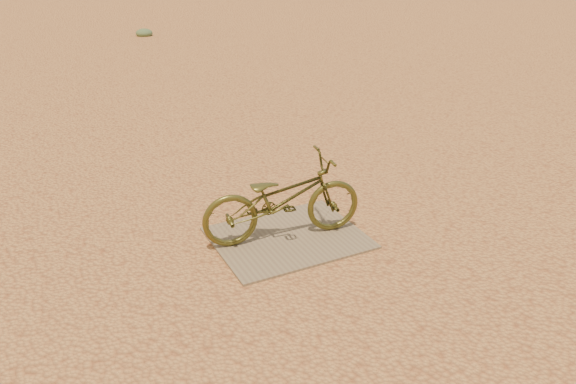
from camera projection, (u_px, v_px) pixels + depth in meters
ground at (272, 270)px, 4.67m from camera, size 120.00×120.00×0.00m
plywood_board at (288, 238)px, 5.14m from camera, size 1.33×1.07×0.02m
bicycle at (283, 199)px, 4.98m from camera, size 1.52×0.71×0.77m
kale_b at (144, 36)px, 15.44m from camera, size 0.45×0.45×0.25m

